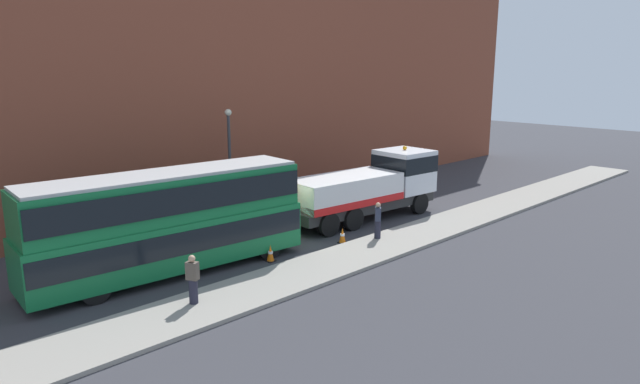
{
  "coord_description": "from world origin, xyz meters",
  "views": [
    {
      "loc": [
        -16.56,
        -19.6,
        8.05
      ],
      "look_at": [
        2.03,
        -0.4,
        2.0
      ],
      "focal_mm": 31.6,
      "sensor_mm": 36.0,
      "label": 1
    }
  ],
  "objects_px": {
    "double_decker_bus": "(169,219)",
    "pedestrian_bystander": "(378,221)",
    "pedestrian_onlooker": "(193,280)",
    "recovery_tow_truck": "(369,186)",
    "traffic_cone_midway": "(342,236)",
    "street_lamp": "(230,154)",
    "traffic_cone_near_bus": "(270,254)"
  },
  "relations": [
    {
      "from": "double_decker_bus",
      "to": "pedestrian_bystander",
      "type": "xyz_separation_m",
      "value": [
        9.01,
        -3.0,
        -1.25
      ]
    },
    {
      "from": "pedestrian_onlooker",
      "to": "recovery_tow_truck",
      "type": "bearing_deg",
      "value": -10.55
    },
    {
      "from": "traffic_cone_midway",
      "to": "street_lamp",
      "type": "xyz_separation_m",
      "value": [
        -1.15,
        7.12,
        3.13
      ]
    },
    {
      "from": "recovery_tow_truck",
      "to": "pedestrian_bystander",
      "type": "relative_size",
      "value": 5.98
    },
    {
      "from": "pedestrian_onlooker",
      "to": "pedestrian_bystander",
      "type": "relative_size",
      "value": 1.0
    },
    {
      "from": "pedestrian_onlooker",
      "to": "street_lamp",
      "type": "xyz_separation_m",
      "value": [
        7.59,
        8.49,
        2.49
      ]
    },
    {
      "from": "pedestrian_onlooker",
      "to": "traffic_cone_midway",
      "type": "distance_m",
      "value": 8.86
    },
    {
      "from": "recovery_tow_truck",
      "to": "traffic_cone_near_bus",
      "type": "distance_m",
      "value": 8.41
    },
    {
      "from": "recovery_tow_truck",
      "to": "street_lamp",
      "type": "bearing_deg",
      "value": 140.53
    },
    {
      "from": "pedestrian_bystander",
      "to": "traffic_cone_midway",
      "type": "distance_m",
      "value": 1.79
    },
    {
      "from": "pedestrian_onlooker",
      "to": "traffic_cone_near_bus",
      "type": "distance_m",
      "value": 5.12
    },
    {
      "from": "double_decker_bus",
      "to": "traffic_cone_near_bus",
      "type": "distance_m",
      "value": 4.45
    },
    {
      "from": "recovery_tow_truck",
      "to": "pedestrian_onlooker",
      "type": "distance_m",
      "value": 13.35
    },
    {
      "from": "traffic_cone_near_bus",
      "to": "traffic_cone_midway",
      "type": "height_order",
      "value": "same"
    },
    {
      "from": "recovery_tow_truck",
      "to": "street_lamp",
      "type": "relative_size",
      "value": 1.75
    },
    {
      "from": "pedestrian_onlooker",
      "to": "street_lamp",
      "type": "height_order",
      "value": "street_lamp"
    },
    {
      "from": "double_decker_bus",
      "to": "pedestrian_onlooker",
      "type": "xyz_separation_m",
      "value": [
        -1.1,
        -3.43,
        -1.25
      ]
    },
    {
      "from": "traffic_cone_near_bus",
      "to": "street_lamp",
      "type": "distance_m",
      "value": 7.95
    },
    {
      "from": "double_decker_bus",
      "to": "pedestrian_bystander",
      "type": "bearing_deg",
      "value": -13.98
    },
    {
      "from": "double_decker_bus",
      "to": "traffic_cone_midway",
      "type": "relative_size",
      "value": 15.52
    },
    {
      "from": "pedestrian_bystander",
      "to": "street_lamp",
      "type": "distance_m",
      "value": 8.8
    },
    {
      "from": "recovery_tow_truck",
      "to": "traffic_cone_midway",
      "type": "bearing_deg",
      "value": -149.65
    },
    {
      "from": "double_decker_bus",
      "to": "street_lamp",
      "type": "xyz_separation_m",
      "value": [
        6.48,
        5.06,
        1.24
      ]
    },
    {
      "from": "recovery_tow_truck",
      "to": "double_decker_bus",
      "type": "bearing_deg",
      "value": -175.76
    },
    {
      "from": "pedestrian_bystander",
      "to": "pedestrian_onlooker",
      "type": "bearing_deg",
      "value": 48.77
    },
    {
      "from": "traffic_cone_midway",
      "to": "pedestrian_onlooker",
      "type": "bearing_deg",
      "value": -171.08
    },
    {
      "from": "recovery_tow_truck",
      "to": "traffic_cone_near_bus",
      "type": "relative_size",
      "value": 14.2
    },
    {
      "from": "traffic_cone_near_bus",
      "to": "recovery_tow_truck",
      "type": "bearing_deg",
      "value": 11.45
    },
    {
      "from": "pedestrian_onlooker",
      "to": "double_decker_bus",
      "type": "bearing_deg",
      "value": 46.87
    },
    {
      "from": "double_decker_bus",
      "to": "pedestrian_onlooker",
      "type": "height_order",
      "value": "double_decker_bus"
    },
    {
      "from": "double_decker_bus",
      "to": "pedestrian_onlooker",
      "type": "relative_size",
      "value": 6.53
    },
    {
      "from": "pedestrian_bystander",
      "to": "street_lamp",
      "type": "xyz_separation_m",
      "value": [
        -2.53,
        8.06,
        2.49
      ]
    }
  ]
}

